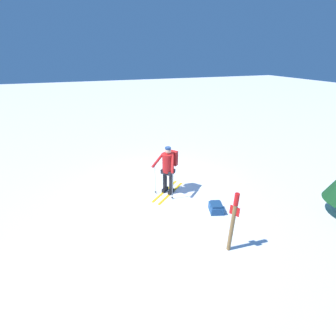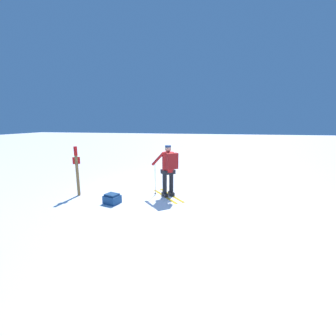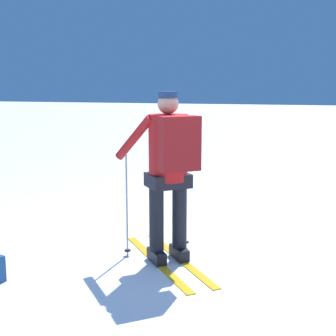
{
  "view_description": "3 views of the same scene",
  "coord_description": "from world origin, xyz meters",
  "views": [
    {
      "loc": [
        -6.63,
        2.07,
        4.52
      ],
      "look_at": [
        -0.09,
        -0.22,
        0.99
      ],
      "focal_mm": 24.0,
      "sensor_mm": 36.0,
      "label": 1
    },
    {
      "loc": [
        1.45,
        -7.5,
        2.53
      ],
      "look_at": [
        -0.09,
        -0.22,
        0.99
      ],
      "focal_mm": 24.0,
      "sensor_mm": 36.0,
      "label": 2
    },
    {
      "loc": [
        1.28,
        -4.69,
        1.82
      ],
      "look_at": [
        -0.09,
        -0.22,
        0.99
      ],
      "focal_mm": 50.0,
      "sensor_mm": 36.0,
      "label": 3
    }
  ],
  "objects": [
    {
      "name": "skier",
      "position": [
        -0.07,
        -0.24,
        1.05
      ],
      "size": [
        1.34,
        1.51,
        1.76
      ],
      "color": "gold",
      "rests_on": "ground_plane"
    },
    {
      "name": "ground_plane",
      "position": [
        0.0,
        0.0,
        0.0
      ],
      "size": [
        80.0,
        80.0,
        0.0
      ],
      "primitive_type": "plane",
      "color": "white"
    }
  ]
}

